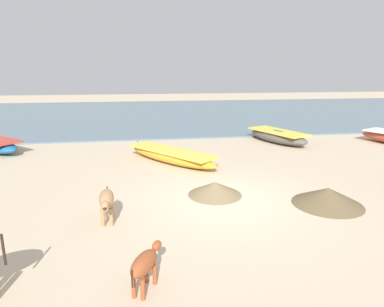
# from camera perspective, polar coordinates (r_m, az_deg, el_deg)

# --- Properties ---
(ground) EXTENTS (80.00, 80.00, 0.00)m
(ground) POSITION_cam_1_polar(r_m,az_deg,el_deg) (8.55, 5.06, -8.02)
(ground) COLOR beige
(sea_water) EXTENTS (60.00, 20.00, 0.08)m
(sea_water) POSITION_cam_1_polar(r_m,az_deg,el_deg) (25.66, -4.44, 6.93)
(sea_water) COLOR slate
(sea_water) RESTS_ON ground
(fishing_boat_1) EXTENTS (2.27, 3.51, 0.75)m
(fishing_boat_1) POSITION_cam_1_polar(r_m,az_deg,el_deg) (15.65, 14.52, 2.91)
(fishing_boat_1) COLOR #5B5651
(fishing_boat_1) RESTS_ON ground
(fishing_boat_3) EXTENTS (3.31, 3.83, 0.66)m
(fishing_boat_3) POSITION_cam_1_polar(r_m,az_deg,el_deg) (11.88, -3.56, -0.36)
(fishing_boat_3) COLOR gold
(fishing_boat_3) RESTS_ON ground
(calf_near_rust) EXTENTS (0.60, 0.87, 0.60)m
(calf_near_rust) POSITION_cam_1_polar(r_m,az_deg,el_deg) (5.21, -8.08, -18.20)
(calf_near_rust) COLOR #9E4C28
(calf_near_rust) RESTS_ON ground
(calf_far_tan) EXTENTS (0.35, 1.10, 0.71)m
(calf_far_tan) POSITION_cam_1_polar(r_m,az_deg,el_deg) (7.39, -14.47, -7.79)
(calf_far_tan) COLOR tan
(calf_far_tan) RESTS_ON ground
(debris_pile_0) EXTENTS (1.97, 1.97, 0.35)m
(debris_pile_0) POSITION_cam_1_polar(r_m,az_deg,el_deg) (8.84, 3.95, -6.00)
(debris_pile_0) COLOR #7A6647
(debris_pile_0) RESTS_ON ground
(debris_pile_1) EXTENTS (1.83, 1.83, 0.42)m
(debris_pile_1) POSITION_cam_1_polar(r_m,az_deg,el_deg) (8.85, 22.30, -6.80)
(debris_pile_1) COLOR brown
(debris_pile_1) RESTS_ON ground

